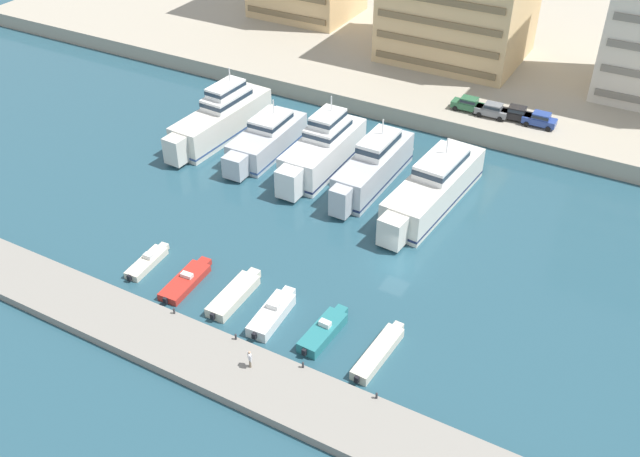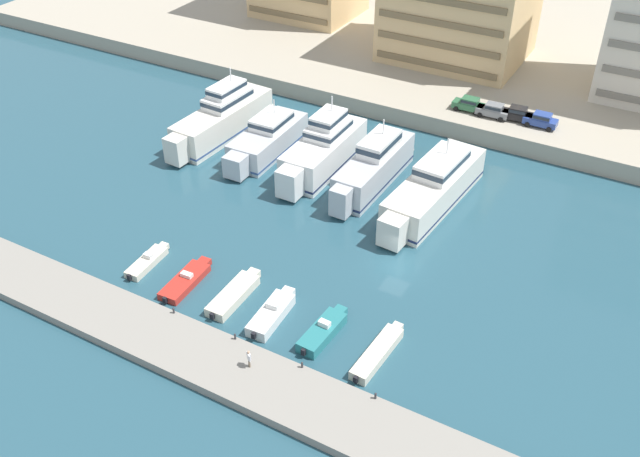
{
  "view_description": "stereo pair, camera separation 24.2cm",
  "coord_description": "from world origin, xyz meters",
  "px_view_note": "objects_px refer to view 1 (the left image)",
  "views": [
    {
      "loc": [
        19.92,
        -51.19,
        44.24
      ],
      "look_at": [
        -7.99,
        -1.04,
        2.5
      ],
      "focal_mm": 40.0,
      "sensor_mm": 36.0,
      "label": 1
    },
    {
      "loc": [
        20.13,
        -51.07,
        44.24
      ],
      "look_at": [
        -7.99,
        -1.04,
        2.5
      ],
      "focal_mm": 40.0,
      "sensor_mm": 36.0,
      "label": 2
    }
  ],
  "objects_px": {
    "car_black_mid_left": "(516,113)",
    "yacht_ivory_far_left": "(221,118)",
    "yacht_silver_center_left": "(373,167)",
    "car_blue_center_left": "(540,119)",
    "motorboat_cream_mid_left": "(234,295)",
    "pedestrian_near_edge": "(250,358)",
    "car_green_far_left": "(468,104)",
    "motorboat_red_left": "(186,281)",
    "motorboat_cream_far_left": "(148,262)",
    "yacht_white_mid_left": "(322,149)",
    "motorboat_teal_center": "(324,331)",
    "yacht_ivory_center": "(433,188)",
    "motorboat_cream_center_right": "(378,352)",
    "motorboat_white_center_left": "(272,314)",
    "car_grey_left": "(492,110)",
    "yacht_silver_left": "(266,139)"
  },
  "relations": [
    {
      "from": "motorboat_cream_center_right",
      "to": "motorboat_teal_center",
      "type": "bearing_deg",
      "value": -179.1
    },
    {
      "from": "motorboat_cream_center_right",
      "to": "motorboat_white_center_left",
      "type": "bearing_deg",
      "value": -177.87
    },
    {
      "from": "yacht_silver_center_left",
      "to": "car_blue_center_left",
      "type": "bearing_deg",
      "value": 53.74
    },
    {
      "from": "motorboat_teal_center",
      "to": "yacht_ivory_far_left",
      "type": "bearing_deg",
      "value": 138.57
    },
    {
      "from": "car_grey_left",
      "to": "yacht_ivory_far_left",
      "type": "bearing_deg",
      "value": -149.62
    },
    {
      "from": "motorboat_cream_far_left",
      "to": "motorboat_cream_center_right",
      "type": "bearing_deg",
      "value": -0.22
    },
    {
      "from": "yacht_white_mid_left",
      "to": "motorboat_cream_center_right",
      "type": "height_order",
      "value": "yacht_white_mid_left"
    },
    {
      "from": "motorboat_cream_center_right",
      "to": "car_green_far_left",
      "type": "xyz_separation_m",
      "value": [
        -7.7,
        43.04,
        2.81
      ]
    },
    {
      "from": "motorboat_teal_center",
      "to": "car_grey_left",
      "type": "height_order",
      "value": "car_grey_left"
    },
    {
      "from": "motorboat_cream_mid_left",
      "to": "yacht_ivory_far_left",
      "type": "bearing_deg",
      "value": 127.41
    },
    {
      "from": "yacht_ivory_far_left",
      "to": "car_black_mid_left",
      "type": "bearing_deg",
      "value": 28.9
    },
    {
      "from": "motorboat_red_left",
      "to": "pedestrian_near_edge",
      "type": "bearing_deg",
      "value": -29.12
    },
    {
      "from": "yacht_silver_center_left",
      "to": "car_blue_center_left",
      "type": "distance_m",
      "value": 23.47
    },
    {
      "from": "yacht_white_mid_left",
      "to": "yacht_silver_center_left",
      "type": "relative_size",
      "value": 1.0
    },
    {
      "from": "motorboat_teal_center",
      "to": "pedestrian_near_edge",
      "type": "bearing_deg",
      "value": -114.6
    },
    {
      "from": "car_blue_center_left",
      "to": "pedestrian_near_edge",
      "type": "distance_m",
      "value": 51.13
    },
    {
      "from": "car_grey_left",
      "to": "yacht_white_mid_left",
      "type": "bearing_deg",
      "value": -128.89
    },
    {
      "from": "motorboat_cream_far_left",
      "to": "car_blue_center_left",
      "type": "xyz_separation_m",
      "value": [
        26.72,
        43.17,
        2.89
      ]
    },
    {
      "from": "car_green_far_left",
      "to": "car_black_mid_left",
      "type": "height_order",
      "value": "same"
    },
    {
      "from": "motorboat_cream_mid_left",
      "to": "car_green_far_left",
      "type": "height_order",
      "value": "car_green_far_left"
    },
    {
      "from": "car_black_mid_left",
      "to": "car_grey_left",
      "type": "bearing_deg",
      "value": -168.66
    },
    {
      "from": "motorboat_cream_far_left",
      "to": "car_green_far_left",
      "type": "height_order",
      "value": "car_green_far_left"
    },
    {
      "from": "yacht_ivory_center",
      "to": "motorboat_cream_center_right",
      "type": "distance_m",
      "value": 24.26
    },
    {
      "from": "yacht_silver_center_left",
      "to": "pedestrian_near_edge",
      "type": "height_order",
      "value": "yacht_silver_center_left"
    },
    {
      "from": "yacht_white_mid_left",
      "to": "motorboat_teal_center",
      "type": "height_order",
      "value": "yacht_white_mid_left"
    },
    {
      "from": "car_grey_left",
      "to": "motorboat_teal_center",
      "type": "bearing_deg",
      "value": -91.05
    },
    {
      "from": "motorboat_cream_far_left",
      "to": "motorboat_teal_center",
      "type": "relative_size",
      "value": 0.92
    },
    {
      "from": "yacht_white_mid_left",
      "to": "pedestrian_near_edge",
      "type": "height_order",
      "value": "yacht_white_mid_left"
    },
    {
      "from": "motorboat_red_left",
      "to": "motorboat_teal_center",
      "type": "bearing_deg",
      "value": 1.05
    },
    {
      "from": "yacht_white_mid_left",
      "to": "yacht_silver_center_left",
      "type": "height_order",
      "value": "yacht_white_mid_left"
    },
    {
      "from": "yacht_white_mid_left",
      "to": "motorboat_teal_center",
      "type": "bearing_deg",
      "value": -60.84
    },
    {
      "from": "car_blue_center_left",
      "to": "car_green_far_left",
      "type": "bearing_deg",
      "value": -178.63
    },
    {
      "from": "motorboat_cream_mid_left",
      "to": "yacht_white_mid_left",
      "type": "bearing_deg",
      "value": 99.85
    },
    {
      "from": "motorboat_cream_mid_left",
      "to": "motorboat_white_center_left",
      "type": "bearing_deg",
      "value": -6.75
    },
    {
      "from": "pedestrian_near_edge",
      "to": "motorboat_teal_center",
      "type": "bearing_deg",
      "value": 65.4
    },
    {
      "from": "yacht_white_mid_left",
      "to": "motorboat_teal_center",
      "type": "distance_m",
      "value": 28.48
    },
    {
      "from": "car_black_mid_left",
      "to": "yacht_ivory_far_left",
      "type": "bearing_deg",
      "value": -151.1
    },
    {
      "from": "yacht_silver_center_left",
      "to": "motorboat_white_center_left",
      "type": "height_order",
      "value": "yacht_silver_center_left"
    },
    {
      "from": "car_blue_center_left",
      "to": "pedestrian_near_edge",
      "type": "xyz_separation_m",
      "value": [
        -9.92,
        -50.14,
        -1.38
      ]
    },
    {
      "from": "yacht_silver_left",
      "to": "yacht_ivory_center",
      "type": "bearing_deg",
      "value": -2.0
    },
    {
      "from": "motorboat_red_left",
      "to": "motorboat_cream_center_right",
      "type": "distance_m",
      "value": 20.04
    },
    {
      "from": "yacht_ivory_center",
      "to": "motorboat_cream_far_left",
      "type": "height_order",
      "value": "yacht_ivory_center"
    },
    {
      "from": "car_green_far_left",
      "to": "car_black_mid_left",
      "type": "bearing_deg",
      "value": 3.87
    },
    {
      "from": "motorboat_cream_far_left",
      "to": "motorboat_white_center_left",
      "type": "height_order",
      "value": "motorboat_white_center_left"
    },
    {
      "from": "motorboat_cream_far_left",
      "to": "motorboat_white_center_left",
      "type": "relative_size",
      "value": 0.88
    },
    {
      "from": "yacht_silver_center_left",
      "to": "car_blue_center_left",
      "type": "relative_size",
      "value": 4.05
    },
    {
      "from": "motorboat_red_left",
      "to": "car_black_mid_left",
      "type": "xyz_separation_m",
      "value": [
        18.5,
        43.81,
        2.89
      ]
    },
    {
      "from": "yacht_ivory_far_left",
      "to": "motorboat_teal_center",
      "type": "height_order",
      "value": "yacht_ivory_far_left"
    },
    {
      "from": "motorboat_cream_mid_left",
      "to": "pedestrian_near_edge",
      "type": "distance_m",
      "value": 9.65
    },
    {
      "from": "motorboat_teal_center",
      "to": "car_green_far_left",
      "type": "relative_size",
      "value": 1.61
    }
  ]
}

